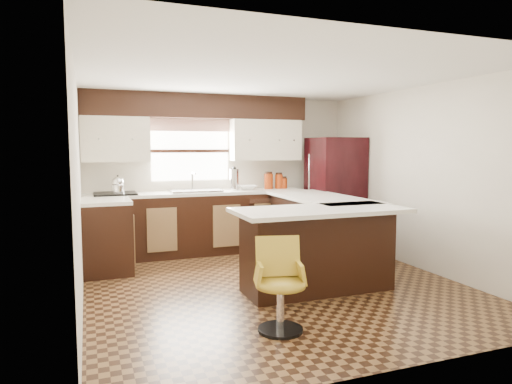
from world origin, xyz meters
name	(u,v)px	position (x,y,z in m)	size (l,w,h in m)	color
floor	(274,285)	(0.00, 0.00, 0.00)	(4.40, 4.40, 0.00)	#49301A
ceiling	(275,76)	(0.00, 0.00, 2.40)	(4.40, 4.40, 0.00)	silver
wall_back	(221,173)	(0.00, 2.20, 1.20)	(4.40, 4.40, 0.00)	beige
wall_front	(397,206)	(0.00, -2.20, 1.20)	(4.40, 4.40, 0.00)	beige
wall_left	(78,189)	(-2.10, 0.00, 1.20)	(4.40, 4.40, 0.00)	beige
wall_right	(423,179)	(2.10, 0.00, 1.20)	(4.40, 4.40, 0.00)	beige
base_cab_back	(199,224)	(-0.45, 1.90, 0.45)	(3.30, 0.60, 0.90)	black
base_cab_left	(107,238)	(-1.80, 1.25, 0.45)	(0.60, 0.70, 0.90)	black
counter_back	(198,193)	(-0.45, 1.90, 0.92)	(3.30, 0.60, 0.04)	silver
counter_left	(106,201)	(-1.80, 1.25, 0.92)	(0.60, 0.70, 0.04)	silver
soffit	(199,107)	(-0.40, 2.03, 2.22)	(3.40, 0.35, 0.36)	black
upper_cab_left	(115,139)	(-1.62, 2.03, 1.72)	(0.94, 0.35, 0.64)	beige
upper_cab_right	(265,140)	(0.68, 2.03, 1.72)	(1.14, 0.35, 0.64)	beige
window_pane	(190,151)	(-0.50, 2.18, 1.55)	(1.20, 0.02, 0.90)	white
valance	(191,125)	(-0.50, 2.14, 1.94)	(1.30, 0.06, 0.18)	#D19B93
sink	(195,191)	(-0.50, 1.88, 0.96)	(0.75, 0.45, 0.03)	#B2B2B7
dishwasher	(267,224)	(0.55, 1.61, 0.43)	(0.58, 0.03, 0.78)	black
cooktop	(115,194)	(-1.65, 1.88, 0.96)	(0.58, 0.50, 0.03)	black
peninsula_long	(318,233)	(0.90, 0.62, 0.45)	(0.60, 1.95, 0.90)	black
peninsula_return	(317,251)	(0.38, -0.35, 0.45)	(1.65, 0.60, 0.90)	black
counter_pen_long	(322,198)	(0.95, 0.62, 0.92)	(0.84, 1.95, 0.04)	silver
counter_pen_return	(320,210)	(0.35, -0.44, 0.92)	(1.89, 0.84, 0.04)	silver
refrigerator	(335,193)	(1.70, 1.56, 0.88)	(0.75, 0.72, 1.76)	black
bar_chair	(281,286)	(-0.47, -1.26, 0.41)	(0.43, 0.43, 0.81)	#B59526
kettle	(118,184)	(-1.61, 1.88, 1.09)	(0.18, 0.18, 0.25)	silver
percolator	(234,180)	(0.12, 1.90, 1.11)	(0.14, 0.14, 0.33)	silver
mixing_bowl	(248,187)	(0.34, 1.90, 0.98)	(0.29, 0.29, 0.07)	white
canister_large	(269,181)	(0.70, 1.92, 1.07)	(0.14, 0.14, 0.24)	maroon
canister_med	(279,181)	(0.88, 1.92, 1.06)	(0.12, 0.12, 0.23)	maroon
canister_small	(283,183)	(0.96, 1.92, 1.03)	(0.12, 0.12, 0.16)	maroon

